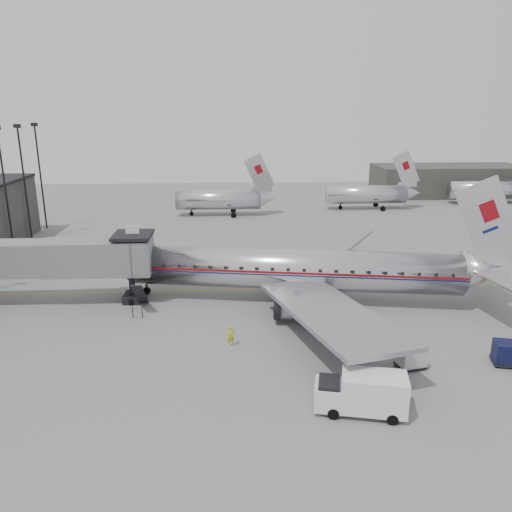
% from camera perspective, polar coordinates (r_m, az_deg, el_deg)
% --- Properties ---
extents(ground, '(160.00, 160.00, 0.00)m').
position_cam_1_polar(ground, '(43.76, -2.56, -6.63)').
color(ground, slate).
rests_on(ground, ground).
extents(hangar, '(30.00, 12.00, 6.00)m').
position_cam_1_polar(hangar, '(110.91, 21.17, 8.08)').
color(hangar, '#353331').
rests_on(hangar, ground).
extents(apron_line, '(60.00, 0.15, 0.01)m').
position_cam_1_polar(apron_line, '(49.44, 0.83, -3.82)').
color(apron_line, gold).
rests_on(apron_line, ground).
extents(jet_bridge, '(21.00, 6.20, 7.10)m').
position_cam_1_polar(jet_bridge, '(48.63, -22.72, -0.32)').
color(jet_bridge, slate).
rests_on(jet_bridge, ground).
extents(distant_aircraft_near, '(16.39, 3.20, 10.26)m').
position_cam_1_polar(distant_aircraft_near, '(83.51, -4.19, 6.51)').
color(distant_aircraft_near, silver).
rests_on(distant_aircraft_near, ground).
extents(distant_aircraft_mid, '(16.39, 3.20, 10.26)m').
position_cam_1_polar(distant_aircraft_mid, '(90.81, 12.60, 6.97)').
color(distant_aircraft_mid, silver).
rests_on(distant_aircraft_mid, ground).
extents(distant_aircraft_far, '(16.39, 3.20, 10.26)m').
position_cam_1_polar(distant_aircraft_far, '(103.46, 25.01, 6.96)').
color(distant_aircraft_far, silver).
rests_on(distant_aircraft_far, ground).
extents(airliner, '(37.49, 34.47, 11.93)m').
position_cam_1_polar(airliner, '(45.87, 5.24, -1.58)').
color(airliner, silver).
rests_on(airliner, ground).
extents(service_van, '(5.59, 3.11, 2.48)m').
position_cam_1_polar(service_van, '(30.73, 12.01, -15.02)').
color(service_van, white).
rests_on(service_van, ground).
extents(baggage_cart_navy, '(2.44, 2.07, 1.66)m').
position_cam_1_polar(baggage_cart_navy, '(39.42, 26.97, -9.86)').
color(baggage_cart_navy, black).
rests_on(baggage_cart_navy, ground).
extents(baggage_cart_white, '(2.13, 1.78, 1.47)m').
position_cam_1_polar(baggage_cart_white, '(36.57, 17.32, -10.96)').
color(baggage_cart_white, '#BDBDBF').
rests_on(baggage_cart_white, ground).
extents(ramp_worker, '(0.67, 0.55, 1.57)m').
position_cam_1_polar(ramp_worker, '(37.97, -2.89, -9.11)').
color(ramp_worker, gold).
rests_on(ramp_worker, ground).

